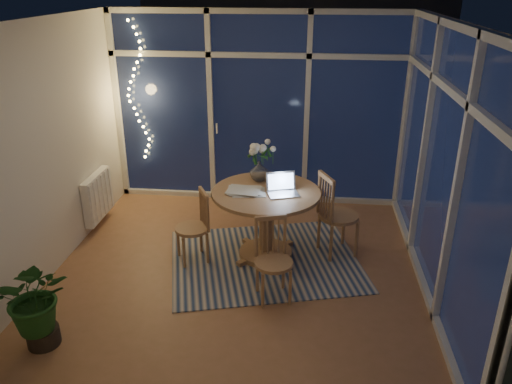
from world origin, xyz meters
TOP-DOWN VIEW (x-y plane):
  - floor at (0.00, 0.00)m, footprint 4.00×4.00m
  - ceiling at (0.00, 0.00)m, footprint 4.00×4.00m
  - wall_back at (0.00, 2.00)m, footprint 4.00×0.04m
  - wall_front at (0.00, -2.00)m, footprint 4.00×0.04m
  - wall_left at (-2.00, 0.00)m, footprint 0.04×4.00m
  - wall_right at (2.00, 0.00)m, footprint 0.04×4.00m
  - window_wall_back at (0.00, 1.96)m, footprint 4.00×0.10m
  - window_wall_right at (1.96, 0.00)m, footprint 0.10×4.00m
  - radiator at (-1.94, 0.90)m, footprint 0.10×0.70m
  - fairy_lights at (-1.65, 1.88)m, footprint 0.24×0.10m
  - garden_patio at (0.50, 5.00)m, footprint 12.00×6.00m
  - garden_fence at (0.00, 5.50)m, footprint 11.00×0.08m
  - neighbour_roof at (0.30, 8.50)m, footprint 7.00×3.00m
  - garden_shrubs at (-0.80, 3.40)m, footprint 0.90×0.90m
  - rug at (0.25, 0.24)m, footprint 2.43×2.13m
  - dining_table at (0.25, 0.34)m, footprint 1.45×1.45m
  - chair_left at (-0.55, 0.15)m, footprint 0.53×0.53m
  - chair_right at (1.06, 0.49)m, footprint 0.62×0.62m
  - chair_front at (0.40, -0.48)m, footprint 0.50×0.50m
  - laptop at (0.44, 0.26)m, footprint 0.39×0.36m
  - flower_vase at (0.15, 0.65)m, footprint 0.25×0.25m
  - bowl at (0.49, 0.53)m, footprint 0.19×0.19m
  - newspapers at (0.05, 0.27)m, footprint 0.39×0.31m
  - phone at (0.38, 0.27)m, footprint 0.12×0.10m
  - potted_plant at (-1.54, -1.37)m, footprint 0.65×0.61m

SIDE VIEW (x-z plane):
  - garden_patio at x=0.50m, z-range -0.11..-0.01m
  - floor at x=0.00m, z-range 0.00..0.00m
  - rug at x=0.25m, z-range 0.00..0.01m
  - potted_plant at x=-1.54m, z-range 0.00..0.76m
  - radiator at x=-1.94m, z-range 0.11..0.69m
  - dining_table at x=0.25m, z-range 0.00..0.81m
  - chair_left at x=-0.55m, z-range 0.00..0.84m
  - chair_front at x=0.40m, z-range 0.00..0.86m
  - garden_shrubs at x=-0.80m, z-range 0.00..0.90m
  - chair_right at x=1.06m, z-range 0.00..1.01m
  - phone at x=0.38m, z-range 0.81..0.82m
  - newspapers at x=0.05m, z-range 0.81..0.83m
  - bowl at x=0.49m, z-range 0.81..0.85m
  - garden_fence at x=0.00m, z-range 0.00..1.80m
  - flower_vase at x=0.15m, z-range 0.81..1.02m
  - laptop at x=0.44m, z-range 0.81..1.05m
  - wall_back at x=0.00m, z-range 0.00..2.60m
  - wall_front at x=0.00m, z-range 0.00..2.60m
  - wall_left at x=-2.00m, z-range 0.00..2.60m
  - wall_right at x=2.00m, z-range 0.00..2.60m
  - window_wall_back at x=0.00m, z-range 0.00..2.60m
  - window_wall_right at x=1.96m, z-range 0.00..2.60m
  - fairy_lights at x=-1.65m, z-range 0.60..2.45m
  - neighbour_roof at x=0.30m, z-range 1.10..3.30m
  - ceiling at x=0.00m, z-range 2.60..2.60m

